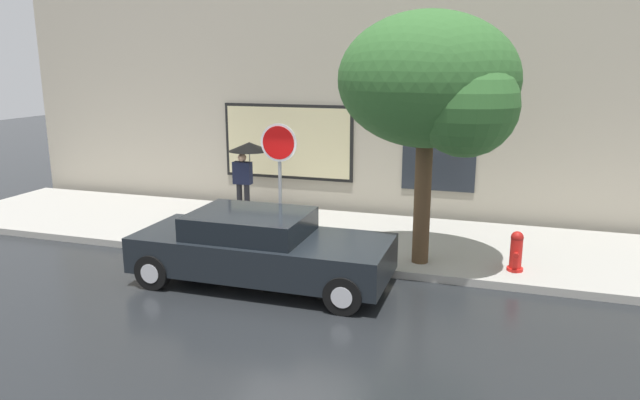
{
  "coord_description": "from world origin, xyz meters",
  "views": [
    {
      "loc": [
        3.43,
        -9.18,
        3.94
      ],
      "look_at": [
        -0.08,
        1.8,
        1.2
      ],
      "focal_mm": 32.76,
      "sensor_mm": 36.0,
      "label": 1
    }
  ],
  "objects_px": {
    "street_tree": "(435,86)",
    "parked_car": "(260,248)",
    "pedestrian_with_umbrella": "(247,156)",
    "fire_hydrant": "(516,252)",
    "stop_sign": "(279,162)"
  },
  "relations": [
    {
      "from": "street_tree",
      "to": "stop_sign",
      "type": "height_order",
      "value": "street_tree"
    },
    {
      "from": "fire_hydrant",
      "to": "street_tree",
      "type": "distance_m",
      "value": 3.4
    },
    {
      "from": "parked_car",
      "to": "pedestrian_with_umbrella",
      "type": "relative_size",
      "value": 2.48
    },
    {
      "from": "street_tree",
      "to": "stop_sign",
      "type": "relative_size",
      "value": 1.8
    },
    {
      "from": "fire_hydrant",
      "to": "street_tree",
      "type": "height_order",
      "value": "street_tree"
    },
    {
      "from": "parked_car",
      "to": "fire_hydrant",
      "type": "distance_m",
      "value": 4.72
    },
    {
      "from": "pedestrian_with_umbrella",
      "to": "street_tree",
      "type": "height_order",
      "value": "street_tree"
    },
    {
      "from": "fire_hydrant",
      "to": "stop_sign",
      "type": "bearing_deg",
      "value": -177.37
    },
    {
      "from": "parked_car",
      "to": "fire_hydrant",
      "type": "xyz_separation_m",
      "value": [
        4.41,
        1.66,
        -0.14
      ]
    },
    {
      "from": "street_tree",
      "to": "parked_car",
      "type": "bearing_deg",
      "value": -151.31
    },
    {
      "from": "parked_car",
      "to": "fire_hydrant",
      "type": "relative_size",
      "value": 6.06
    },
    {
      "from": "parked_car",
      "to": "fire_hydrant",
      "type": "bearing_deg",
      "value": 20.66
    },
    {
      "from": "parked_car",
      "to": "street_tree",
      "type": "distance_m",
      "value": 4.28
    },
    {
      "from": "fire_hydrant",
      "to": "street_tree",
      "type": "relative_size",
      "value": 0.16
    },
    {
      "from": "parked_car",
      "to": "stop_sign",
      "type": "relative_size",
      "value": 1.76
    }
  ]
}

